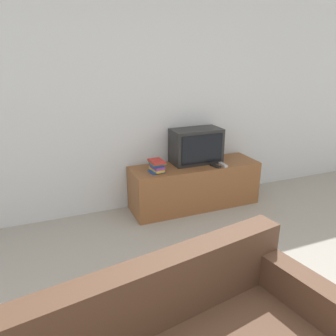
{
  "coord_description": "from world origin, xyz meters",
  "views": [
    {
      "loc": [
        -1.02,
        -0.64,
        1.82
      ],
      "look_at": [
        0.2,
        2.35,
        0.69
      ],
      "focal_mm": 35.0,
      "sensor_mm": 36.0,
      "label": 1
    }
  ],
  "objects": [
    {
      "name": "tv_stand",
      "position": [
        0.71,
        2.73,
        0.27
      ],
      "size": [
        1.59,
        0.5,
        0.54
      ],
      "color": "brown",
      "rests_on": "ground_plane"
    },
    {
      "name": "wall_back",
      "position": [
        0.0,
        3.03,
        1.3
      ],
      "size": [
        9.0,
        0.06,
        2.6
      ],
      "color": "silver",
      "rests_on": "ground_plane"
    },
    {
      "name": "television",
      "position": [
        0.76,
        2.82,
        0.75
      ],
      "size": [
        0.61,
        0.33,
        0.42
      ],
      "color": "black",
      "rests_on": "tv_stand"
    },
    {
      "name": "remote_on_stand",
      "position": [
        0.9,
        2.56,
        0.55
      ],
      "size": [
        0.08,
        0.15,
        0.02
      ],
      "rotation": [
        0.0,
        0.0,
        0.28
      ],
      "color": "black",
      "rests_on": "tv_stand"
    },
    {
      "name": "remote_secondary",
      "position": [
        1.0,
        2.57,
        0.55
      ],
      "size": [
        0.05,
        0.16,
        0.02
      ],
      "rotation": [
        0.0,
        0.0,
        -0.03
      ],
      "color": "#B7B7B7",
      "rests_on": "tv_stand"
    },
    {
      "name": "book_stack",
      "position": [
        0.19,
        2.67,
        0.62
      ],
      "size": [
        0.19,
        0.23,
        0.14
      ],
      "color": "#23478E",
      "rests_on": "tv_stand"
    }
  ]
}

